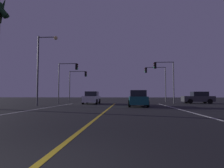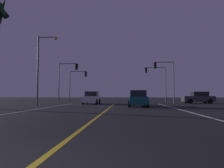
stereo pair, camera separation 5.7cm
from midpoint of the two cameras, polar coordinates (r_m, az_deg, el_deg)
lane_edge_right at (r=12.81m, az=25.01°, el=-8.34°), size 0.16×30.29×0.01m
lane_edge_left at (r=14.20m, az=-28.47°, el=-7.73°), size 0.16×30.29×0.01m
lane_center_divider at (r=12.09m, az=-3.24°, el=-8.96°), size 0.16×30.29×0.01m
car_oncoming at (r=26.76m, az=-5.93°, el=-4.09°), size 2.02×4.30×1.70m
car_lead_same_lane at (r=20.58m, az=7.66°, el=-4.32°), size 2.02×4.30×1.70m
car_crossing_side at (r=30.74m, az=24.11°, el=-3.71°), size 4.30×2.02×1.70m
traffic_light_near_right at (r=28.28m, az=15.22°, el=3.20°), size 2.85×0.36×5.91m
traffic_light_near_left at (r=29.02m, az=-12.83°, el=2.95°), size 2.94×0.36×5.86m
traffic_light_far_right at (r=33.62m, az=12.83°, el=2.28°), size 3.57×0.36×5.96m
traffic_light_far_left at (r=34.22m, az=-9.91°, el=1.45°), size 3.13×0.36×5.38m
street_lamp_left_mid at (r=23.23m, az=-19.71°, el=6.38°), size 2.31×0.44×7.89m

